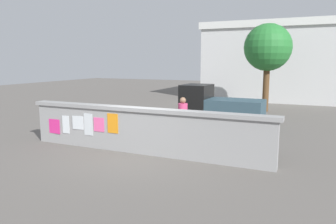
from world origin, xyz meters
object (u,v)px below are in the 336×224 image
(auto_rickshaw_truck, at_px, (217,106))
(bicycle_near, at_px, (249,141))
(bicycle_far, at_px, (103,119))
(tree_roadside, at_px, (268,48))
(motorcycle, at_px, (122,125))
(person_walking, at_px, (183,115))

(auto_rickshaw_truck, xyz_separation_m, bicycle_near, (2.08, -3.66, -0.54))
(bicycle_far, height_order, tree_roadside, tree_roadside)
(motorcycle, xyz_separation_m, bicycle_near, (4.86, -0.17, -0.10))
(motorcycle, bearing_deg, auto_rickshaw_truck, 51.47)
(person_walking, xyz_separation_m, tree_roadside, (1.74, 8.71, 2.66))
(bicycle_near, xyz_separation_m, tree_roadside, (-0.73, 9.16, 3.28))
(person_walking, bearing_deg, tree_roadside, 78.70)
(auto_rickshaw_truck, distance_m, tree_roadside, 6.29)
(auto_rickshaw_truck, xyz_separation_m, person_walking, (-0.39, -3.22, 0.09))
(motorcycle, xyz_separation_m, bicycle_far, (-1.79, 1.20, -0.10))
(bicycle_near, xyz_separation_m, person_walking, (-2.47, 0.45, 0.62))
(bicycle_far, bearing_deg, auto_rickshaw_truck, 26.68)
(bicycle_near, xyz_separation_m, bicycle_far, (-6.65, 1.37, 0.00))
(bicycle_far, distance_m, person_walking, 4.32)
(bicycle_far, xyz_separation_m, person_walking, (4.18, -0.92, 0.62))
(bicycle_near, height_order, tree_roadside, tree_roadside)
(motorcycle, relative_size, person_walking, 1.17)
(auto_rickshaw_truck, relative_size, tree_roadside, 0.72)
(auto_rickshaw_truck, xyz_separation_m, motorcycle, (-2.78, -3.49, -0.44))
(bicycle_near, relative_size, bicycle_far, 0.98)
(motorcycle, bearing_deg, tree_roadside, 65.31)
(bicycle_far, xyz_separation_m, tree_roadside, (5.92, 7.79, 3.28))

